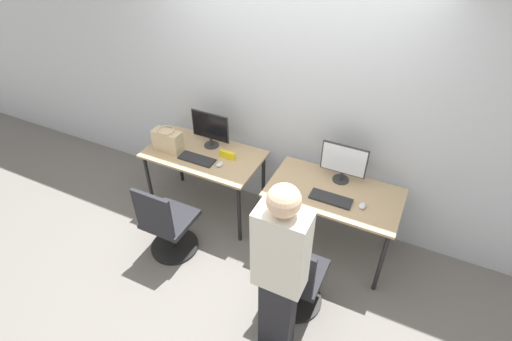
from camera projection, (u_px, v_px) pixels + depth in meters
ground_plane at (250, 247)px, 4.09m from camera, size 20.00×20.00×0.00m
wall_back at (286, 91)px, 3.79m from camera, size 12.00×0.05×2.80m
desk_left at (204, 160)px, 4.15m from camera, size 1.20×0.66×0.75m
monitor_left at (210, 128)px, 4.09m from camera, size 0.43×0.16×0.39m
keyboard_left at (197, 159)px, 4.01m from camera, size 0.37×0.14×0.02m
mouse_left at (220, 164)px, 3.93m from camera, size 0.06×0.09×0.03m
office_chair_left at (167, 227)px, 3.84m from camera, size 0.48×0.48×0.87m
desk_right at (333, 199)px, 3.67m from camera, size 1.20×0.66×0.75m
monitor_right at (344, 162)px, 3.63m from camera, size 0.43×0.16×0.39m
keyboard_right at (331, 199)px, 3.53m from camera, size 0.37×0.14×0.02m
mouse_right at (362, 206)px, 3.45m from camera, size 0.06×0.09×0.03m
office_chair_right at (295, 280)px, 3.34m from camera, size 0.48×0.48×0.87m
person_right at (280, 270)px, 2.75m from camera, size 0.36×0.22×1.65m
handbag at (168, 140)px, 4.09m from camera, size 0.30×0.18×0.25m
placard_left at (228, 155)px, 4.01m from camera, size 0.16×0.03×0.08m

